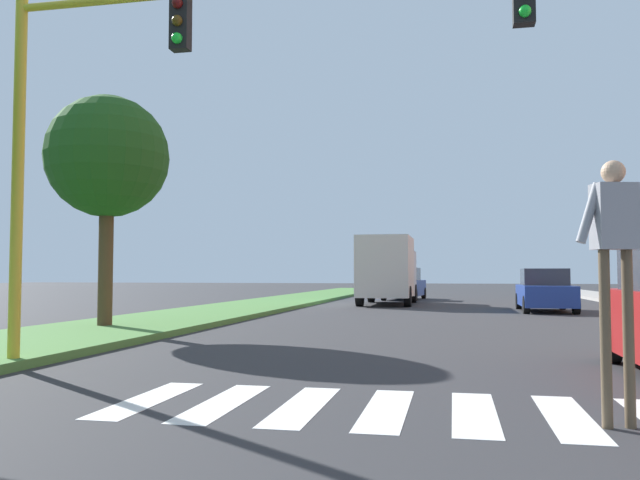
{
  "coord_description": "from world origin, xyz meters",
  "views": [
    {
      "loc": [
        -0.2,
        1.19,
        1.42
      ],
      "look_at": [
        -4.38,
        21.64,
        2.51
      ],
      "focal_mm": 36.53,
      "sensor_mm": 36.0,
      "label": 1
    }
  ],
  "objects_px": {
    "tree_mid": "(107,158)",
    "truck_box_delivery": "(388,269)",
    "traffic_light_gantry": "(178,73)",
    "sedan_midblock": "(545,291)",
    "sedan_distant": "(404,285)",
    "pedestrian_performer": "(615,248)"
  },
  "relations": [
    {
      "from": "pedestrian_performer",
      "to": "sedan_distant",
      "type": "xyz_separation_m",
      "value": [
        -4.15,
        29.9,
        -0.85
      ]
    },
    {
      "from": "tree_mid",
      "to": "traffic_light_gantry",
      "type": "distance_m",
      "value": 7.59
    },
    {
      "from": "sedan_midblock",
      "to": "sedan_distant",
      "type": "relative_size",
      "value": 0.92
    },
    {
      "from": "tree_mid",
      "to": "sedan_distant",
      "type": "relative_size",
      "value": 1.27
    },
    {
      "from": "pedestrian_performer",
      "to": "sedan_distant",
      "type": "bearing_deg",
      "value": 97.9
    },
    {
      "from": "traffic_light_gantry",
      "to": "pedestrian_performer",
      "type": "distance_m",
      "value": 6.46
    },
    {
      "from": "pedestrian_performer",
      "to": "sedan_midblock",
      "type": "bearing_deg",
      "value": 84.33
    },
    {
      "from": "sedan_midblock",
      "to": "tree_mid",
      "type": "bearing_deg",
      "value": -136.88
    },
    {
      "from": "sedan_distant",
      "to": "truck_box_delivery",
      "type": "height_order",
      "value": "truck_box_delivery"
    },
    {
      "from": "truck_box_delivery",
      "to": "tree_mid",
      "type": "bearing_deg",
      "value": -109.52
    },
    {
      "from": "sedan_midblock",
      "to": "sedan_distant",
      "type": "xyz_separation_m",
      "value": [
        -6.08,
        10.42,
        0.06
      ]
    },
    {
      "from": "pedestrian_performer",
      "to": "sedan_distant",
      "type": "relative_size",
      "value": 0.55
    },
    {
      "from": "tree_mid",
      "to": "traffic_light_gantry",
      "type": "height_order",
      "value": "traffic_light_gantry"
    },
    {
      "from": "sedan_midblock",
      "to": "truck_box_delivery",
      "type": "distance_m",
      "value": 7.81
    },
    {
      "from": "tree_mid",
      "to": "sedan_midblock",
      "type": "xyz_separation_m",
      "value": [
        11.92,
        11.16,
        -3.58
      ]
    },
    {
      "from": "tree_mid",
      "to": "truck_box_delivery",
      "type": "distance_m",
      "value": 16.71
    },
    {
      "from": "traffic_light_gantry",
      "to": "tree_mid",
      "type": "bearing_deg",
      "value": 127.07
    },
    {
      "from": "traffic_light_gantry",
      "to": "truck_box_delivery",
      "type": "relative_size",
      "value": 1.44
    },
    {
      "from": "sedan_distant",
      "to": "sedan_midblock",
      "type": "bearing_deg",
      "value": -59.71
    },
    {
      "from": "traffic_light_gantry",
      "to": "truck_box_delivery",
      "type": "bearing_deg",
      "value": 87.52
    },
    {
      "from": "pedestrian_performer",
      "to": "sedan_midblock",
      "type": "height_order",
      "value": "pedestrian_performer"
    },
    {
      "from": "pedestrian_performer",
      "to": "truck_box_delivery",
      "type": "height_order",
      "value": "truck_box_delivery"
    }
  ]
}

